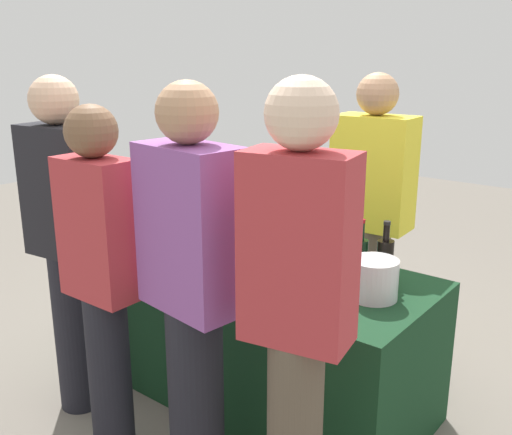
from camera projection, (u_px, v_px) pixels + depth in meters
ground_plane at (256, 391)px, 3.19m from camera, size 12.00×12.00×0.00m
tasting_table at (256, 330)px, 3.09m from camera, size 1.82×0.81×0.74m
wine_bottle_0 at (188, 212)px, 3.52m from camera, size 0.07×0.07×0.31m
wine_bottle_1 at (223, 221)px, 3.34m from camera, size 0.07×0.07×0.32m
wine_bottle_2 at (231, 230)px, 3.16m from camera, size 0.07×0.07×0.32m
wine_bottle_3 at (287, 239)px, 3.01m from camera, size 0.07×0.07×0.33m
wine_bottle_4 at (315, 250)px, 2.86m from camera, size 0.07×0.07×0.32m
wine_bottle_5 at (360, 259)px, 2.74m from camera, size 0.07×0.07×0.30m
wine_bottle_6 at (385, 260)px, 2.73m from camera, size 0.08×0.08×0.30m
wine_glass_0 at (161, 231)px, 3.22m from camera, size 0.06×0.06×0.13m
wine_glass_1 at (178, 240)px, 3.09m from camera, size 0.07×0.07×0.13m
wine_glass_2 at (190, 243)px, 2.99m from camera, size 0.07×0.07×0.14m
wine_glass_3 at (230, 247)px, 2.96m from camera, size 0.07×0.07×0.13m
wine_glass_4 at (305, 277)px, 2.54m from camera, size 0.07×0.07×0.15m
wine_glass_5 at (367, 281)px, 2.52m from camera, size 0.07×0.07×0.14m
ice_bucket at (374, 279)px, 2.56m from camera, size 0.21×0.21×0.18m
server_pouring at (371, 214)px, 3.28m from camera, size 0.44×0.26×1.69m
guest_0 at (66, 235)px, 2.83m from camera, size 0.40×0.25×1.70m
guest_1 at (102, 275)px, 2.46m from camera, size 0.34×0.21×1.60m
guest_2 at (193, 287)px, 2.24m from camera, size 0.44×0.28×1.70m
guest_3 at (297, 310)px, 1.94m from camera, size 0.39×0.26×1.73m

